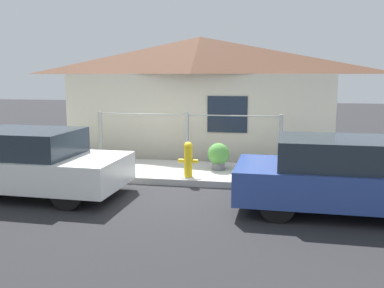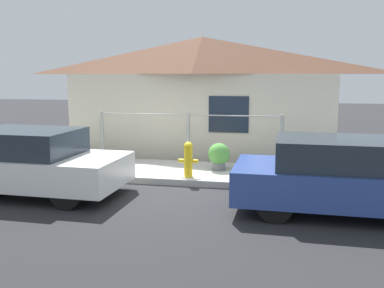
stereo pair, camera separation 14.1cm
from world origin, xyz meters
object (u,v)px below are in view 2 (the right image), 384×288
at_px(potted_plant_near_hydrant, 219,155).
at_px(potted_plant_corner, 311,159).
at_px(car_right, 346,176).
at_px(fire_hydrant, 188,159).
at_px(car_left, 32,162).
at_px(potted_plant_by_fence, 78,151).

bearing_deg(potted_plant_near_hydrant, potted_plant_corner, 4.00).
height_order(car_right, fire_hydrant, car_right).
distance_m(fire_hydrant, potted_plant_corner, 2.91).
relative_size(car_left, potted_plant_corner, 6.76).
relative_size(potted_plant_near_hydrant, potted_plant_by_fence, 1.02).
bearing_deg(potted_plant_corner, potted_plant_by_fence, -178.54).
bearing_deg(fire_hydrant, potted_plant_corner, 20.01).
xyz_separation_m(fire_hydrant, potted_plant_near_hydrant, (0.57, 0.85, -0.06)).
height_order(fire_hydrant, potted_plant_corner, fire_hydrant).
bearing_deg(potted_plant_near_hydrant, car_right, -42.47).
bearing_deg(potted_plant_by_fence, potted_plant_near_hydrant, -0.03).
bearing_deg(potted_plant_by_fence, potted_plant_corner, 1.46).
distance_m(potted_plant_by_fence, potted_plant_corner, 5.85).
height_order(car_left, potted_plant_by_fence, car_left).
distance_m(potted_plant_near_hydrant, potted_plant_by_fence, 3.69).
bearing_deg(fire_hydrant, car_left, -152.64).
bearing_deg(potted_plant_by_fence, car_right, -20.65).
relative_size(car_right, potted_plant_by_fence, 6.25).
distance_m(car_right, potted_plant_by_fence, 6.70).
bearing_deg(car_right, fire_hydrant, 155.25).
relative_size(fire_hydrant, potted_plant_by_fence, 1.25).
relative_size(fire_hydrant, potted_plant_corner, 1.44).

